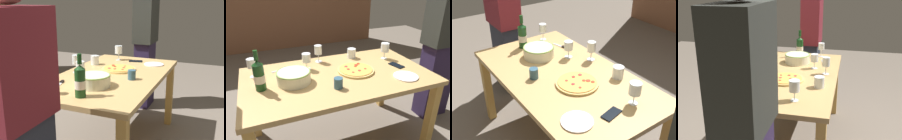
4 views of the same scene
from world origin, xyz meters
TOP-DOWN VIEW (x-y plane):
  - dining_table at (0.00, 0.00)m, footprint 1.60×0.90m
  - pizza at (0.17, -0.00)m, footprint 0.33×0.33m
  - serving_bowl at (-0.38, -0.01)m, footprint 0.27×0.27m
  - wine_bottle at (-0.63, -0.03)m, footprint 0.08×0.08m
  - wine_glass_near_pizza at (-0.07, 0.34)m, footprint 0.07×0.07m
  - wine_glass_by_bottle at (0.58, 0.17)m, footprint 0.08×0.08m
  - wine_glass_far_left at (-0.68, 0.22)m, footprint 0.07×0.07m
  - wine_glass_far_right at (-0.22, 0.20)m, footprint 0.08×0.08m
  - cup_amber at (0.28, 0.32)m, footprint 0.09×0.09m
  - cup_ceramic at (-0.09, -0.22)m, footprint 0.07×0.07m
  - side_plate at (0.51, -0.26)m, footprint 0.21×0.21m
  - cell_phone at (0.58, -0.04)m, footprint 0.10×0.16m
  - pizza_knife at (-0.43, 0.27)m, footprint 0.17×0.06m
  - person_host at (1.21, 0.04)m, footprint 0.40×0.24m
  - person_guest_left at (-1.19, 0.03)m, footprint 0.43×0.24m

SIDE VIEW (x-z plane):
  - dining_table at x=0.00m, z-range 0.28..1.03m
  - side_plate at x=0.51m, z-range 0.75..0.76m
  - cell_phone at x=0.58m, z-range 0.75..0.76m
  - pizza_knife at x=-0.43m, z-range 0.75..0.76m
  - pizza at x=0.17m, z-range 0.75..0.77m
  - cup_ceramic at x=-0.09m, z-range 0.75..0.83m
  - cup_amber at x=0.28m, z-range 0.75..0.85m
  - serving_bowl at x=-0.38m, z-range 0.75..0.85m
  - person_guest_left at x=-1.19m, z-range 0.01..1.62m
  - wine_glass_far_right at x=-0.22m, z-range 0.78..0.93m
  - wine_glass_near_pizza at x=-0.07m, z-range 0.78..0.95m
  - wine_glass_by_bottle at x=0.58m, z-range 0.78..0.95m
  - wine_bottle at x=-0.63m, z-range 0.71..1.03m
  - wine_glass_far_left at x=-0.68m, z-range 0.79..0.95m
  - person_host at x=1.21m, z-range 0.02..1.78m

